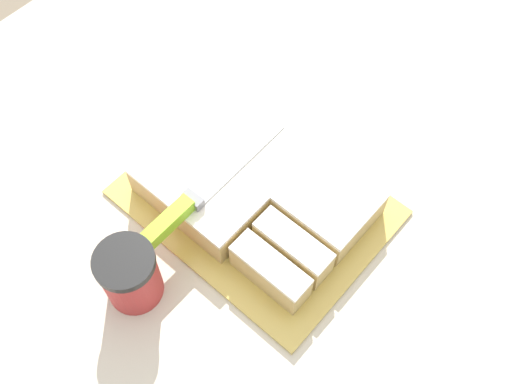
% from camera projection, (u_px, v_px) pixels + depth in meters
% --- Properties ---
extents(ground_plane, '(8.00, 8.00, 0.00)m').
position_uv_depth(ground_plane, '(234.00, 352.00, 1.77)').
color(ground_plane, '#7F705B').
extents(countertop, '(1.40, 1.10, 0.96)m').
position_uv_depth(countertop, '(227.00, 293.00, 1.36)').
color(countertop, beige).
rests_on(countertop, ground_plane).
extents(cake_board, '(0.29, 0.38, 0.01)m').
position_uv_depth(cake_board, '(256.00, 202.00, 0.92)').
color(cake_board, gold).
rests_on(cake_board, countertop).
extents(cake, '(0.23, 0.32, 0.06)m').
position_uv_depth(cake, '(255.00, 189.00, 0.90)').
color(cake, tan).
rests_on(cake, cake_board).
extents(knife, '(0.31, 0.03, 0.02)m').
position_uv_depth(knife, '(179.00, 212.00, 0.84)').
color(knife, silver).
rests_on(knife, cake).
extents(coffee_cup, '(0.08, 0.08, 0.10)m').
position_uv_depth(coffee_cup, '(130.00, 275.00, 0.81)').
color(coffee_cup, '#B23333').
rests_on(coffee_cup, countertop).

